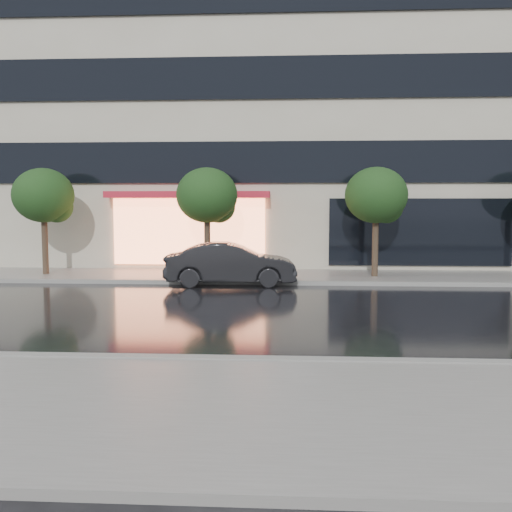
{
  "coord_description": "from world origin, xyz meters",
  "views": [
    {
      "loc": [
        -0.08,
        -10.36,
        2.73
      ],
      "look_at": [
        -0.89,
        3.82,
        1.4
      ],
      "focal_mm": 40.0,
      "sensor_mm": 36.0,
      "label": 1
    }
  ],
  "objects": [
    {
      "name": "sidewalk_far",
      "position": [
        0.0,
        10.25,
        0.06
      ],
      "size": [
        60.0,
        3.5,
        0.12
      ],
      "primitive_type": "cube",
      "color": "slate",
      "rests_on": "ground"
    },
    {
      "name": "curb_near",
      "position": [
        0.0,
        -1.0,
        0.07
      ],
      "size": [
        60.0,
        0.25,
        0.14
      ],
      "primitive_type": "cube",
      "color": "gray",
      "rests_on": "ground"
    },
    {
      "name": "tree_mid_west",
      "position": [
        -2.94,
        10.03,
        2.92
      ],
      "size": [
        2.2,
        2.2,
        3.99
      ],
      "color": "#33261C",
      "rests_on": "ground"
    },
    {
      "name": "parked_car",
      "position": [
        -1.98,
        8.3,
        0.71
      ],
      "size": [
        4.41,
        1.83,
        1.42
      ],
      "primitive_type": "imported",
      "rotation": [
        0.0,
        0.0,
        1.65
      ],
      "color": "black",
      "rests_on": "ground"
    },
    {
      "name": "tree_mid_east",
      "position": [
        3.06,
        10.03,
        2.92
      ],
      "size": [
        2.2,
        2.2,
        3.99
      ],
      "color": "#33261C",
      "rests_on": "ground"
    },
    {
      "name": "sidewalk_near",
      "position": [
        0.0,
        -3.25,
        0.06
      ],
      "size": [
        60.0,
        4.5,
        0.12
      ],
      "primitive_type": "cube",
      "color": "slate",
      "rests_on": "ground"
    },
    {
      "name": "curb_far",
      "position": [
        0.0,
        8.5,
        0.07
      ],
      "size": [
        60.0,
        0.25,
        0.14
      ],
      "primitive_type": "cube",
      "color": "gray",
      "rests_on": "ground"
    },
    {
      "name": "tree_far_west",
      "position": [
        -8.94,
        10.03,
        2.92
      ],
      "size": [
        2.2,
        2.2,
        3.99
      ],
      "color": "#33261C",
      "rests_on": "ground"
    },
    {
      "name": "office_building",
      "position": [
        -0.0,
        17.97,
        9.0
      ],
      "size": [
        30.0,
        12.76,
        18.0
      ],
      "color": "#BCB59F",
      "rests_on": "ground"
    },
    {
      "name": "ground",
      "position": [
        0.0,
        0.0,
        0.0
      ],
      "size": [
        120.0,
        120.0,
        0.0
      ],
      "primitive_type": "plane",
      "color": "black",
      "rests_on": "ground"
    }
  ]
}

